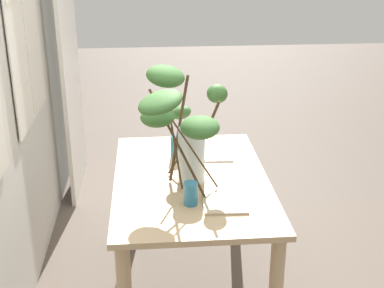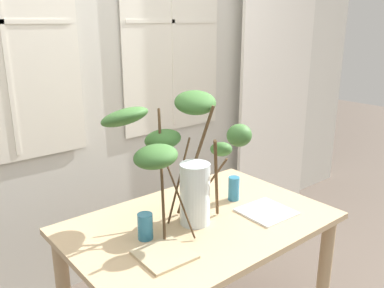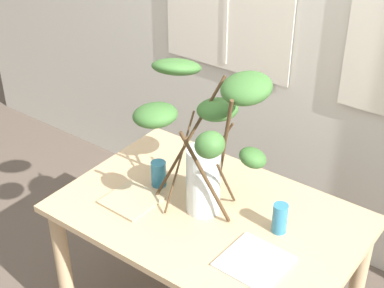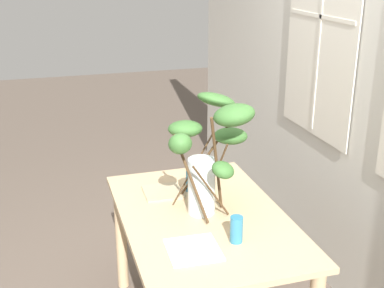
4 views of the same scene
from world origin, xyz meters
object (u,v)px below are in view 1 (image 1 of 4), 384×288
object	(u,v)px
drinking_glass_blue_right	(176,147)
plate_square_left	(225,204)
drinking_glass_blue_left	(191,194)
vase_with_branches	(181,122)
dining_table	(191,199)
plate_square_right	(212,154)

from	to	relation	value
drinking_glass_blue_right	plate_square_left	size ratio (longest dim) A/B	0.61
drinking_glass_blue_left	plate_square_left	bearing A→B (deg)	-96.15
vase_with_branches	dining_table	bearing A→B (deg)	-37.79
drinking_glass_blue_left	plate_square_right	xyz separation A→B (m)	(0.61, -0.18, -0.05)
drinking_glass_blue_right	plate_square_right	world-z (taller)	drinking_glass_blue_right
dining_table	drinking_glass_blue_right	distance (m)	0.36
vase_with_branches	plate_square_right	bearing A→B (deg)	-28.00
plate_square_left	plate_square_right	distance (m)	0.63
dining_table	vase_with_branches	world-z (taller)	vase_with_branches
drinking_glass_blue_left	plate_square_right	bearing A→B (deg)	-16.12
dining_table	plate_square_left	world-z (taller)	plate_square_left
vase_with_branches	drinking_glass_blue_left	bearing A→B (deg)	-172.82
vase_with_branches	drinking_glass_blue_right	world-z (taller)	vase_with_branches
plate_square_left	plate_square_right	world-z (taller)	plate_square_left
dining_table	vase_with_branches	size ratio (longest dim) A/B	1.83
vase_with_branches	plate_square_left	bearing A→B (deg)	-141.26
plate_square_left	plate_square_right	bearing A→B (deg)	-0.87
drinking_glass_blue_right	plate_square_left	world-z (taller)	drinking_glass_blue_right
vase_with_branches	drinking_glass_blue_right	distance (m)	0.46
plate_square_left	drinking_glass_blue_right	bearing A→B (deg)	18.72
dining_table	plate_square_left	xyz separation A→B (m)	(-0.31, -0.14, 0.13)
vase_with_branches	drinking_glass_blue_right	xyz separation A→B (m)	(0.37, 0.01, -0.28)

